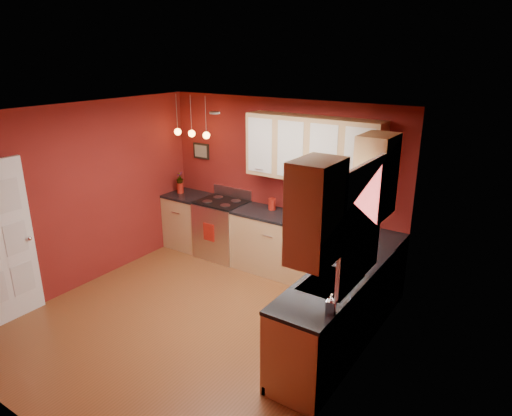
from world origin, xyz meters
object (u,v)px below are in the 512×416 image
Objects in this scene: sink at (331,284)px; soap_pump at (331,304)px; red_canister at (272,204)px; coffee_maker at (358,220)px; gas_range at (222,228)px.

sink reaches higher than soap_pump.
red_canister is 0.70× the size of coffee_maker.
coffee_maker reaches higher than red_canister.
soap_pump is (0.25, -0.55, 0.12)m from sink.
sink is at bearing 114.26° from soap_pump.
gas_range is 5.81× the size of soap_pump.
gas_range is 4.40× the size of coffee_maker.
red_canister is 2.95m from soap_pump.
sink is 2.39m from red_canister.
sink is at bearing -29.78° from gas_range.
red_canister is 0.93× the size of soap_pump.
coffee_maker is at bearing -0.23° from red_canister.
coffee_maker is at bearing 105.78° from soap_pump.
sink reaches higher than gas_range.
soap_pump is (0.61, -2.17, -0.02)m from coffee_maker.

